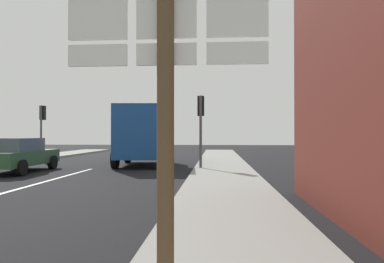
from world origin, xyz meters
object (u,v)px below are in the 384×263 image
object	(u,v)px
route_sign_post	(166,87)
traffic_light_near_right	(201,115)
sedan_far	(18,155)
traffic_light_far_left	(42,120)
delivery_truck	(142,134)

from	to	relation	value
route_sign_post	traffic_light_near_right	size ratio (longest dim) A/B	0.95
route_sign_post	traffic_light_near_right	bearing A→B (deg)	91.29
sedan_far	traffic_light_near_right	size ratio (longest dim) A/B	1.26
traffic_light_near_right	route_sign_post	bearing A→B (deg)	-88.71
route_sign_post	traffic_light_far_left	world-z (taller)	traffic_light_far_left
delivery_truck	route_sign_post	world-z (taller)	route_sign_post
sedan_far	traffic_light_near_right	xyz separation A→B (m)	(7.81, 1.29, 1.73)
traffic_light_near_right	delivery_truck	bearing A→B (deg)	144.55
traffic_light_near_right	traffic_light_far_left	distance (m)	11.70
traffic_light_near_right	traffic_light_far_left	bearing A→B (deg)	151.75
traffic_light_far_left	sedan_far	bearing A→B (deg)	-69.87
delivery_truck	traffic_light_near_right	size ratio (longest dim) A/B	1.53
traffic_light_far_left	delivery_truck	bearing A→B (deg)	-24.70
sedan_far	route_sign_post	xyz separation A→B (m)	(8.09, -11.36, 1.24)
delivery_truck	route_sign_post	bearing A→B (deg)	-76.97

